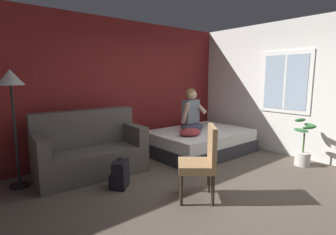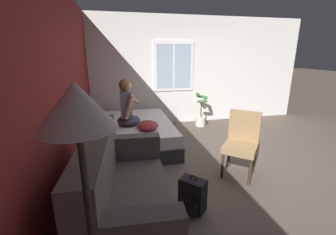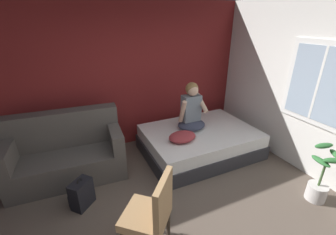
{
  "view_description": "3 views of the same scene",
  "coord_description": "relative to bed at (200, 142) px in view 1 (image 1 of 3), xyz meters",
  "views": [
    {
      "loc": [
        -2.81,
        -2.18,
        1.6
      ],
      "look_at": [
        0.18,
        1.43,
        0.86
      ],
      "focal_mm": 28.0,
      "sensor_mm": 36.0,
      "label": 1
    },
    {
      "loc": [
        -3.2,
        1.84,
        1.82
      ],
      "look_at": [
        -0.06,
        1.11,
        0.88
      ],
      "focal_mm": 24.0,
      "sensor_mm": 36.0,
      "label": 2
    },
    {
      "loc": [
        -0.96,
        -1.58,
        2.37
      ],
      "look_at": [
        0.41,
        1.39,
        0.92
      ],
      "focal_mm": 24.0,
      "sensor_mm": 36.0,
      "label": 3
    }
  ],
  "objects": [
    {
      "name": "ground_plane",
      "position": [
        -1.13,
        -1.52,
        -0.24
      ],
      "size": [
        40.0,
        40.0,
        0.0
      ],
      "primitive_type": "plane",
      "color": "brown"
    },
    {
      "name": "wall_back_accent",
      "position": [
        -1.13,
        1.02,
        1.11
      ],
      "size": [
        9.81,
        0.16,
        2.7
      ],
      "primitive_type": "cube",
      "color": "maroon",
      "rests_on": "ground"
    },
    {
      "name": "wall_side_with_window",
      "position": [
        1.36,
        -1.52,
        1.12
      ],
      "size": [
        0.19,
        6.33,
        2.7
      ],
      "color": "silver",
      "rests_on": "ground"
    },
    {
      "name": "bed",
      "position": [
        0.0,
        0.0,
        0.0
      ],
      "size": [
        2.05,
        1.47,
        0.48
      ],
      "color": "#2D2D33",
      "rests_on": "ground"
    },
    {
      "name": "couch",
      "position": [
        -2.27,
        0.33,
        0.16
      ],
      "size": [
        1.75,
        0.93,
        1.04
      ],
      "color": "#514C47",
      "rests_on": "ground"
    },
    {
      "name": "side_chair",
      "position": [
        -1.52,
        -1.47,
        0.3
      ],
      "size": [
        0.65,
        0.65,
        0.98
      ],
      "color": "#382D23",
      "rests_on": "ground"
    },
    {
      "name": "person_seated",
      "position": [
        -0.12,
        0.14,
        0.6
      ],
      "size": [
        0.52,
        0.45,
        0.88
      ],
      "color": "#383D51",
      "rests_on": "bed"
    },
    {
      "name": "backpack",
      "position": [
        -2.17,
        -0.48,
        -0.04
      ],
      "size": [
        0.35,
        0.35,
        0.46
      ],
      "color": "black",
      "rests_on": "ground"
    },
    {
      "name": "throw_pillow",
      "position": [
        -0.48,
        -0.2,
        0.31
      ],
      "size": [
        0.51,
        0.4,
        0.14
      ],
      "primitive_type": "ellipsoid",
      "rotation": [
        0.0,
        0.0,
        0.08
      ],
      "color": "#993338",
      "rests_on": "bed"
    },
    {
      "name": "cell_phone",
      "position": [
        -0.42,
        -0.17,
        0.25
      ],
      "size": [
        0.16,
        0.1,
        0.01
      ],
      "primitive_type": "cube",
      "rotation": [
        0.0,
        0.0,
        1.8
      ],
      "color": "#B7B7BC",
      "rests_on": "bed"
    },
    {
      "name": "floor_lamp",
      "position": [
        -3.29,
        0.5,
        1.19
      ],
      "size": [
        0.36,
        0.36,
        1.7
      ],
      "color": "black",
      "rests_on": "ground"
    },
    {
      "name": "potted_plant",
      "position": [
        0.85,
        -1.74,
        0.07
      ],
      "size": [
        0.39,
        0.37,
        0.85
      ],
      "color": "silver",
      "rests_on": "ground"
    }
  ]
}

